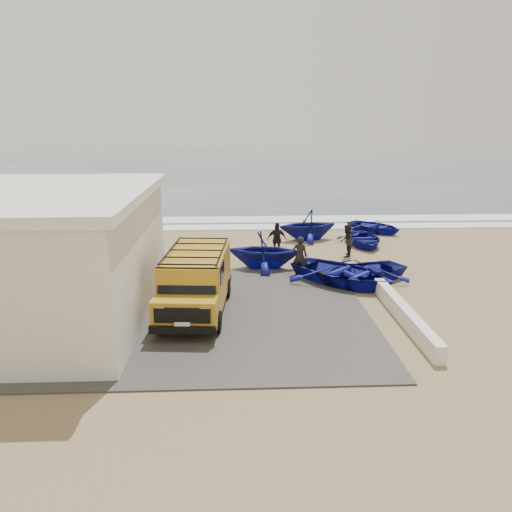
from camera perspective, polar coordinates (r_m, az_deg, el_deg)
name	(u,v)px	position (r m, az deg, el deg)	size (l,w,h in m)	color
ground	(249,294)	(19.10, -0.81, -4.34)	(160.00, 160.00, 0.00)	#917954
slab	(192,314)	(17.28, -7.29, -6.56)	(12.00, 10.00, 0.05)	#42403D
ocean	(237,165)	(74.25, -2.18, 10.39)	(180.00, 88.00, 0.01)	#385166
surf_line	(243,227)	(30.66, -1.51, 3.30)	(180.00, 1.60, 0.06)	white
surf_wash	(242,220)	(33.11, -1.60, 4.19)	(180.00, 2.20, 0.04)	white
building	(21,255)	(17.94, -25.32, 0.07)	(8.40, 9.40, 4.30)	white
parapet	(404,314)	(17.11, 16.60, -6.42)	(0.35, 6.00, 0.55)	silver
van	(196,280)	(17.13, -6.89, -2.69)	(2.39, 5.20, 2.17)	#C1901D
boat_near_left	(343,273)	(20.39, 9.88, -1.91)	(3.18, 4.46, 0.92)	navy
boat_near_right	(362,272)	(20.90, 12.00, -1.75)	(2.81, 3.94, 0.82)	navy
boat_mid_left	(264,250)	(22.10, 0.93, 0.68)	(2.74, 3.18, 1.67)	navy
boat_mid_right	(364,239)	(26.83, 12.19, 1.90)	(2.41, 3.37, 0.70)	navy
boat_far_left	(307,225)	(27.56, 5.90, 3.57)	(2.75, 3.19, 1.68)	navy
boat_far_right	(374,226)	(30.19, 13.38, 3.31)	(2.38, 3.34, 0.69)	navy
fisherman_front	(300,256)	(21.13, 5.04, -0.02)	(0.62, 0.41, 1.71)	black
fisherman_middle	(346,241)	(24.41, 10.30, 1.73)	(0.77, 0.60, 1.58)	black
fisherman_back	(277,240)	(24.06, 2.37, 1.88)	(0.98, 0.41, 1.67)	black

